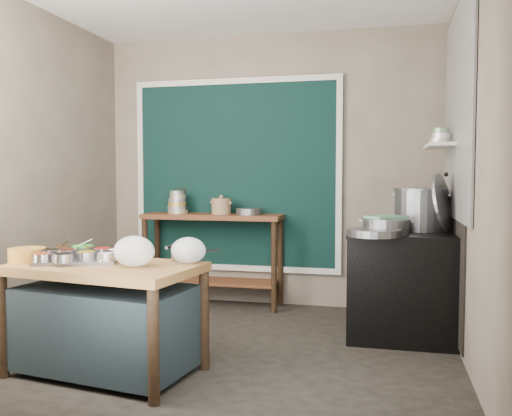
% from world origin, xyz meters
% --- Properties ---
extents(floor, '(3.50, 3.00, 0.02)m').
position_xyz_m(floor, '(0.00, 0.00, -0.01)').
color(floor, '#302B24').
rests_on(floor, ground).
extents(back_wall, '(3.50, 0.02, 2.80)m').
position_xyz_m(back_wall, '(0.00, 1.51, 1.40)').
color(back_wall, gray).
rests_on(back_wall, floor).
extents(left_wall, '(0.02, 3.00, 2.80)m').
position_xyz_m(left_wall, '(-1.76, 0.00, 1.40)').
color(left_wall, gray).
rests_on(left_wall, floor).
extents(right_wall, '(0.02, 3.00, 2.80)m').
position_xyz_m(right_wall, '(1.76, 0.00, 1.40)').
color(right_wall, gray).
rests_on(right_wall, floor).
extents(curtain_panel, '(2.10, 0.02, 1.90)m').
position_xyz_m(curtain_panel, '(-0.35, 1.47, 1.35)').
color(curtain_panel, black).
rests_on(curtain_panel, back_wall).
extents(curtain_frame, '(2.22, 0.03, 2.02)m').
position_xyz_m(curtain_frame, '(-0.35, 1.46, 1.35)').
color(curtain_frame, beige).
rests_on(curtain_frame, back_wall).
extents(tile_panel, '(0.02, 1.70, 1.70)m').
position_xyz_m(tile_panel, '(1.74, 0.55, 1.85)').
color(tile_panel, '#B2B2AA').
rests_on(tile_panel, right_wall).
extents(soot_patch, '(0.01, 1.30, 1.30)m').
position_xyz_m(soot_patch, '(1.74, 0.65, 0.70)').
color(soot_patch, black).
rests_on(soot_patch, right_wall).
extents(wall_shelf, '(0.22, 0.70, 0.03)m').
position_xyz_m(wall_shelf, '(1.63, 0.85, 1.60)').
color(wall_shelf, beige).
rests_on(wall_shelf, right_wall).
extents(prep_table, '(1.34, 0.90, 0.75)m').
position_xyz_m(prep_table, '(-0.65, -0.75, 0.38)').
color(prep_table, brown).
rests_on(prep_table, floor).
extents(back_counter, '(1.45, 0.40, 0.95)m').
position_xyz_m(back_counter, '(-0.55, 1.28, 0.47)').
color(back_counter, brown).
rests_on(back_counter, floor).
extents(stove_block, '(0.90, 0.68, 0.85)m').
position_xyz_m(stove_block, '(1.35, 0.55, 0.42)').
color(stove_block, black).
rests_on(stove_block, floor).
extents(stove_top, '(0.92, 0.69, 0.03)m').
position_xyz_m(stove_top, '(1.35, 0.55, 0.86)').
color(stove_top, black).
rests_on(stove_top, stove_block).
extents(condiment_tray, '(0.64, 0.54, 0.02)m').
position_xyz_m(condiment_tray, '(-0.88, -0.70, 0.76)').
color(condiment_tray, gray).
rests_on(condiment_tray, prep_table).
extents(condiment_bowls, '(0.58, 0.47, 0.07)m').
position_xyz_m(condiment_bowls, '(-0.91, -0.69, 0.80)').
color(condiment_bowls, gray).
rests_on(condiment_bowls, condiment_tray).
extents(yellow_basin, '(0.30, 0.30, 0.10)m').
position_xyz_m(yellow_basin, '(-1.22, -0.79, 0.80)').
color(yellow_basin, '#B48B32').
rests_on(yellow_basin, prep_table).
extents(saucepan, '(0.27, 0.27, 0.12)m').
position_xyz_m(saucepan, '(-0.17, -0.51, 0.81)').
color(saucepan, gray).
rests_on(saucepan, prep_table).
extents(plastic_bag_a, '(0.31, 0.28, 0.20)m').
position_xyz_m(plastic_bag_a, '(-0.40, -0.81, 0.85)').
color(plastic_bag_a, white).
rests_on(plastic_bag_a, prep_table).
extents(plastic_bag_b, '(0.24, 0.21, 0.18)m').
position_xyz_m(plastic_bag_b, '(-0.11, -0.59, 0.84)').
color(plastic_bag_b, white).
rests_on(plastic_bag_b, prep_table).
extents(bowl_stack, '(0.21, 0.21, 0.24)m').
position_xyz_m(bowl_stack, '(-0.93, 1.27, 1.05)').
color(bowl_stack, tan).
rests_on(bowl_stack, back_counter).
extents(utensil_cup, '(0.16, 0.16, 0.09)m').
position_xyz_m(utensil_cup, '(-0.89, 1.29, 0.99)').
color(utensil_cup, gray).
rests_on(utensil_cup, back_counter).
extents(ceramic_crock, '(0.27, 0.27, 0.14)m').
position_xyz_m(ceramic_crock, '(-0.45, 1.27, 1.02)').
color(ceramic_crock, '#947550').
rests_on(ceramic_crock, back_counter).
extents(wide_bowl, '(0.29, 0.29, 0.06)m').
position_xyz_m(wide_bowl, '(-0.16, 1.28, 0.98)').
color(wide_bowl, gray).
rests_on(wide_bowl, back_counter).
extents(stock_pot, '(0.59, 0.59, 0.36)m').
position_xyz_m(stock_pot, '(1.48, 0.76, 1.06)').
color(stock_pot, gray).
rests_on(stock_pot, stove_top).
extents(pot_lid, '(0.28, 0.51, 0.49)m').
position_xyz_m(pot_lid, '(1.65, 0.62, 1.12)').
color(pot_lid, gray).
rests_on(pot_lid, stove_top).
extents(steamer, '(0.39, 0.39, 0.13)m').
position_xyz_m(steamer, '(1.19, 0.39, 0.94)').
color(steamer, gray).
rests_on(steamer, stove_top).
extents(green_cloth, '(0.35, 0.34, 0.02)m').
position_xyz_m(green_cloth, '(1.19, 0.39, 1.02)').
color(green_cloth, '#4B8562').
rests_on(green_cloth, steamer).
extents(shallow_pan, '(0.55, 0.55, 0.05)m').
position_xyz_m(shallow_pan, '(1.10, 0.21, 0.91)').
color(shallow_pan, gray).
rests_on(shallow_pan, stove_top).
extents(shelf_bowl_stack, '(0.16, 0.16, 0.13)m').
position_xyz_m(shelf_bowl_stack, '(1.63, 0.79, 1.67)').
color(shelf_bowl_stack, silver).
rests_on(shelf_bowl_stack, wall_shelf).
extents(shelf_bowl_green, '(0.15, 0.15, 0.05)m').
position_xyz_m(shelf_bowl_green, '(1.63, 1.05, 1.64)').
color(shelf_bowl_green, gray).
rests_on(shelf_bowl_green, wall_shelf).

